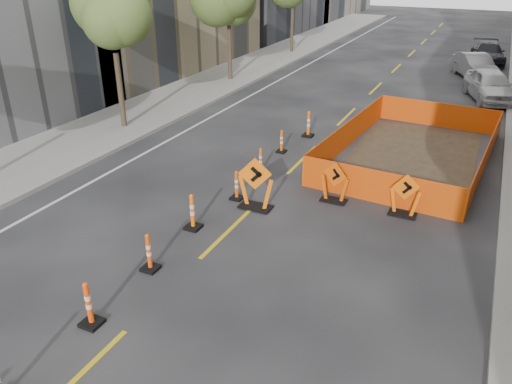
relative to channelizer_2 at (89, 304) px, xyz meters
The scene contains 18 objects.
ground_plane 1.13m from the channelizer_2, 38.78° to the left, with size 140.00×140.00×0.00m, color black.
sidewalk_left 15.07m from the channelizer_2, 123.10° to the left, with size 4.00×90.00×0.15m, color gray.
tree_l_b 13.67m from the channelizer_2, 125.69° to the left, with size 2.80×2.80×5.95m.
tree_l_c 22.34m from the channelizer_2, 110.30° to the left, with size 2.80×2.80×5.95m.
channelizer_2 is the anchor object (origin of this frame).
channelizer_3 2.20m from the channelizer_2, 92.39° to the left, with size 0.40×0.40×1.02m, color #F7440A, non-canonical shape.
channelizer_4 4.39m from the channelizer_2, 92.76° to the left, with size 0.43×0.43×1.08m, color #FF630A, non-canonical shape.
channelizer_5 6.58m from the channelizer_2, 89.55° to the left, with size 0.38×0.38×0.97m, color #D94F09, non-canonical shape.
channelizer_6 8.78m from the channelizer_2, 90.87° to the left, with size 0.37×0.37×0.94m, color #FE560A, non-canonical shape.
channelizer_7 10.98m from the channelizer_2, 91.29° to the left, with size 0.36×0.36×0.91m, color #EC5B09, non-canonical shape.
channelizer_8 13.17m from the channelizer_2, 89.72° to the left, with size 0.44×0.44×1.11m, color #FF5E0A, non-canonical shape.
chevron_sign_left 6.34m from the channelizer_2, 82.15° to the left, with size 1.12×0.67×1.68m, color orange, non-canonical shape.
chevron_sign_center 8.26m from the channelizer_2, 69.52° to the left, with size 0.90×0.54×1.35m, color #E05109, non-canonical shape.
chevron_sign_right 9.23m from the channelizer_2, 56.97° to the left, with size 0.90×0.54×1.35m, color #FD650A, non-canonical shape.
safety_fence 13.35m from the channelizer_2, 70.33° to the left, with size 5.12×8.72×1.09m, color #E6570C, non-canonical shape.
parked_car_near 23.63m from the channelizer_2, 73.53° to the left, with size 1.86×4.62×1.57m, color silver.
parked_car_mid 28.34m from the channelizer_2, 78.51° to the left, with size 1.53×4.39×1.45m, color gray.
parked_car_far 33.55m from the channelizer_2, 79.46° to the left, with size 1.96×4.83×1.40m, color black.
Camera 1 is at (5.91, -6.62, 7.14)m, focal length 35.00 mm.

